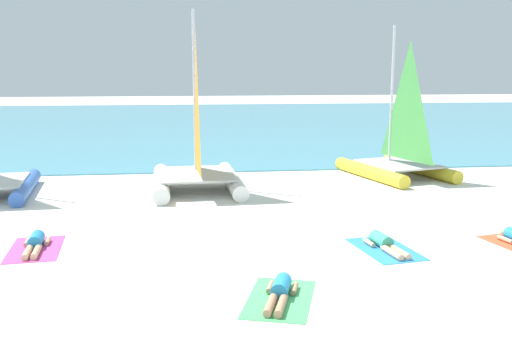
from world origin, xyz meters
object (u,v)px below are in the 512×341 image
object	(u,v)px
towel_leftmost	(35,249)
sunbather_leftmost	(35,243)
towel_center_left	(280,299)
towel_center_right	(385,249)
sunbather_center_right	(384,243)
sunbather_center_left	(280,291)
sailboat_yellow	(398,155)
sailboat_white	(197,164)

from	to	relation	value
towel_leftmost	sunbather_leftmost	size ratio (longest dim) A/B	1.21
towel_center_left	towel_center_right	size ratio (longest dim) A/B	1.00
towel_leftmost	sunbather_center_right	xyz separation A→B (m)	(7.73, -0.83, 0.13)
towel_center_left	towel_center_right	world-z (taller)	same
sunbather_center_left	towel_center_right	size ratio (longest dim) A/B	0.81
sunbather_leftmost	sunbather_center_left	size ratio (longest dim) A/B	1.02
sailboat_yellow	sunbather_center_right	xyz separation A→B (m)	(-3.28, -8.16, -0.68)
sunbather_leftmost	sailboat_white	bearing A→B (deg)	52.01
sailboat_yellow	sailboat_white	size ratio (longest dim) A/B	0.94
towel_leftmost	sunbather_center_left	xyz separation A→B (m)	(5.00, -3.33, 0.13)
sailboat_white	sunbather_center_right	bearing A→B (deg)	-61.80
towel_center_right	sunbather_center_right	world-z (taller)	sunbather_center_right
sailboat_white	towel_center_left	distance (m)	9.44
sunbather_center_left	sailboat_white	bearing A→B (deg)	115.10
towel_leftmost	towel_center_left	bearing A→B (deg)	-34.26
towel_center_left	towel_center_right	xyz separation A→B (m)	(2.76, 2.49, 0.00)
sailboat_white	towel_leftmost	size ratio (longest dim) A/B	3.07
sailboat_yellow	towel_leftmost	size ratio (longest dim) A/B	2.88
sailboat_white	towel_center_right	xyz separation A→B (m)	(4.06, -6.82, -0.86)
sailboat_white	towel_center_right	distance (m)	7.99
sunbather_leftmost	sailboat_yellow	bearing A→B (deg)	27.59
sailboat_yellow	towel_center_left	distance (m)	12.33
sailboat_white	sunbather_center_left	world-z (taller)	sailboat_white
towel_center_right	sunbather_center_right	bearing A→B (deg)	99.50
towel_center_left	sunbather_center_left	xyz separation A→B (m)	(0.02, 0.06, 0.13)
sunbather_leftmost	sunbather_center_right	xyz separation A→B (m)	(7.73, -0.90, 0.00)
towel_leftmost	towel_center_right	distance (m)	7.79
towel_center_left	sunbather_center_left	size ratio (longest dim) A/B	1.23
towel_center_left	sunbather_center_left	world-z (taller)	sunbather_center_left
sunbather_center_right	sailboat_white	bearing A→B (deg)	111.45
towel_center_right	towel_leftmost	bearing A→B (deg)	173.36
towel_center_right	sailboat_white	bearing A→B (deg)	120.77
sunbather_leftmost	towel_center_left	xyz separation A→B (m)	(4.98, -3.46, -0.13)
towel_leftmost	sunbather_leftmost	world-z (taller)	sunbather_leftmost
sunbather_leftmost	sunbather_center_left	bearing A→B (deg)	-39.94
sailboat_yellow	sunbather_leftmost	distance (m)	13.21
sunbather_center_left	sunbather_center_right	xyz separation A→B (m)	(2.73, 2.49, 0.00)
sailboat_yellow	sailboat_white	bearing A→B (deg)	175.59
sunbather_center_left	towel_center_right	world-z (taller)	sunbather_center_left
sunbather_center_right	sailboat_yellow	bearing A→B (deg)	58.60
towel_leftmost	towel_center_right	world-z (taller)	same
sailboat_white	sunbather_center_right	distance (m)	7.91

